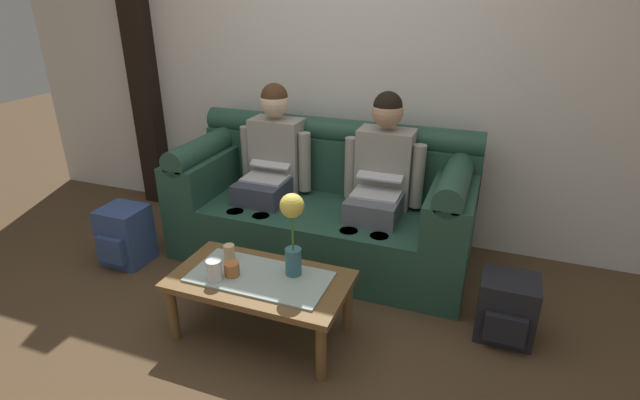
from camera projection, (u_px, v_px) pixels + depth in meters
The scene contains 13 objects.
ground_plane at pixel (250, 349), 2.68m from camera, with size 14.00×14.00×0.00m, color #4C3823.
back_wall_patterned at pixel (349, 45), 3.55m from camera, with size 6.00×0.12×2.90m, color silver.
timber_pillar at pixel (139, 38), 4.03m from camera, with size 0.20×0.20×2.90m, color black.
couch at pixel (324, 206), 3.53m from camera, with size 2.10×0.88×0.96m.
person_left at pixel (271, 163), 3.55m from camera, with size 0.56×0.67×1.22m.
person_right at pixel (381, 177), 3.28m from camera, with size 0.56×0.67×1.22m.
coffee_table at pixel (260, 285), 2.68m from camera, with size 0.98×0.53×0.39m.
flower_vase at pixel (292, 227), 2.56m from camera, with size 0.13×0.13×0.48m.
cup_near_left at pixel (232, 269), 2.65m from camera, with size 0.08×0.08×0.08m, color #B26633.
cup_near_right at pixel (229, 253), 2.79m from camera, with size 0.06×0.06×0.10m, color #DBB77A.
cup_far_center at pixel (214, 270), 2.60m from camera, with size 0.08×0.08×0.12m, color silver.
backpack_left at pixel (125, 236), 3.47m from camera, with size 0.30×0.32×0.42m.
backpack_right at pixel (506, 308), 2.72m from camera, with size 0.31×0.32×0.37m.
Camera 1 is at (1.11, -1.85, 1.83)m, focal length 27.22 mm.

